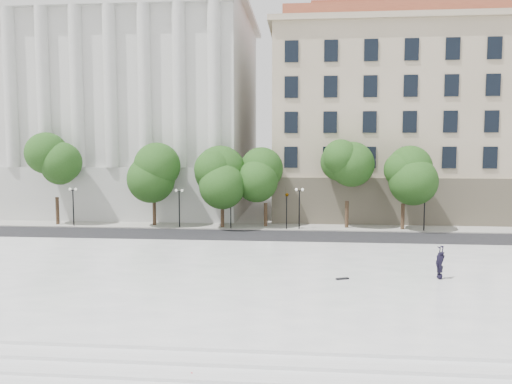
% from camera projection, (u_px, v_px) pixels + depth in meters
% --- Properties ---
extents(ground, '(160.00, 160.00, 0.00)m').
position_uv_depth(ground, '(207.00, 297.00, 27.15)').
color(ground, beige).
rests_on(ground, ground).
extents(plaza, '(44.00, 22.00, 0.45)m').
position_uv_depth(plaza, '(216.00, 278.00, 30.11)').
color(plaza, white).
rests_on(plaza, ground).
extents(street, '(60.00, 8.00, 0.02)m').
position_uv_depth(street, '(244.00, 237.00, 45.00)').
color(street, black).
rests_on(street, ground).
extents(far_sidewalk, '(60.00, 4.00, 0.12)m').
position_uv_depth(far_sidewalk, '(251.00, 226.00, 50.95)').
color(far_sidewalk, '#AFACA2').
rests_on(far_sidewalk, ground).
extents(building_west, '(31.50, 27.65, 25.60)m').
position_uv_depth(building_west, '(134.00, 111.00, 65.81)').
color(building_west, beige).
rests_on(building_west, ground).
extents(building_east, '(36.00, 26.15, 23.00)m').
position_uv_depth(building_east, '(420.00, 123.00, 62.96)').
color(building_east, '#C4B195').
rests_on(building_east, ground).
extents(traffic_light_west, '(0.69, 1.96, 4.27)m').
position_uv_depth(traffic_light_west, '(231.00, 192.00, 49.10)').
color(traffic_light_west, black).
rests_on(traffic_light_west, ground).
extents(traffic_light_east, '(0.89, 1.66, 4.16)m').
position_uv_depth(traffic_light_east, '(287.00, 193.00, 48.61)').
color(traffic_light_east, black).
rests_on(traffic_light_east, ground).
extents(person_lying, '(1.87, 1.88, 0.53)m').
position_uv_depth(person_lying, '(439.00, 275.00, 29.03)').
color(person_lying, black).
rests_on(person_lying, plaza).
extents(skateboard, '(0.80, 0.48, 0.08)m').
position_uv_depth(skateboard, '(342.00, 279.00, 28.99)').
color(skateboard, black).
rests_on(skateboard, plaza).
extents(plaza_steps, '(44.00, 3.00, 0.30)m').
position_uv_depth(plaza_steps, '(161.00, 365.00, 18.31)').
color(plaza_steps, white).
rests_on(plaza_steps, ground).
extents(street_trees, '(39.57, 5.33, 7.66)m').
position_uv_depth(street_trees, '(237.00, 178.00, 50.16)').
color(street_trees, '#382619').
rests_on(street_trees, ground).
extents(lamp_posts, '(35.94, 0.28, 4.14)m').
position_uv_depth(lamp_posts, '(242.00, 201.00, 49.39)').
color(lamp_posts, black).
rests_on(lamp_posts, ground).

